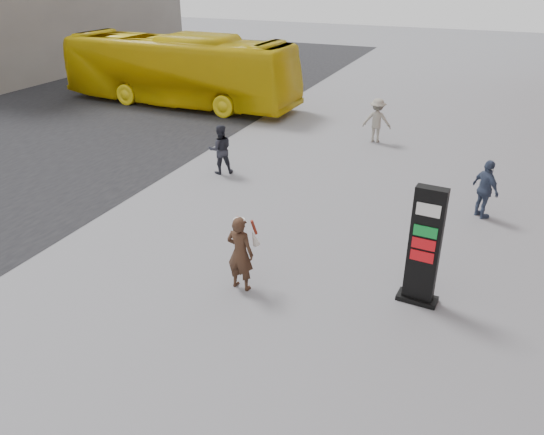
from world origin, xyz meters
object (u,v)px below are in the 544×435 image
at_px(pedestrian_c, 485,189).
at_px(bus, 179,70).
at_px(info_pylon, 424,247).
at_px(woman, 240,252).
at_px(pedestrian_a, 220,149).
at_px(pedestrian_b, 377,120).

bearing_deg(pedestrian_c, bus, 20.71).
relative_size(info_pylon, woman, 1.50).
relative_size(woman, pedestrian_c, 1.03).
height_order(woman, pedestrian_c, woman).
bearing_deg(pedestrian_a, info_pylon, 110.79).
distance_m(pedestrian_a, pedestrian_b, 6.44).
xyz_separation_m(info_pylon, pedestrian_c, (0.94, 4.60, -0.44)).
relative_size(pedestrian_b, pedestrian_c, 1.02).
relative_size(woman, bus, 0.14).
bearing_deg(pedestrian_b, pedestrian_a, 49.14).
distance_m(info_pylon, pedestrian_b, 10.45).
relative_size(woman, pedestrian_a, 1.04).
xyz_separation_m(woman, pedestrian_a, (-3.51, 5.72, -0.05)).
distance_m(woman, pedestrian_b, 10.90).
bearing_deg(pedestrian_b, bus, -16.30).
bearing_deg(info_pylon, pedestrian_a, 150.36).
height_order(info_pylon, pedestrian_c, info_pylon).
height_order(woman, pedestrian_b, woman).
relative_size(pedestrian_a, pedestrian_c, 0.99).
bearing_deg(pedestrian_a, pedestrian_b, -161.35).
distance_m(bus, pedestrian_c, 15.81).
bearing_deg(pedestrian_b, woman, 83.93).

